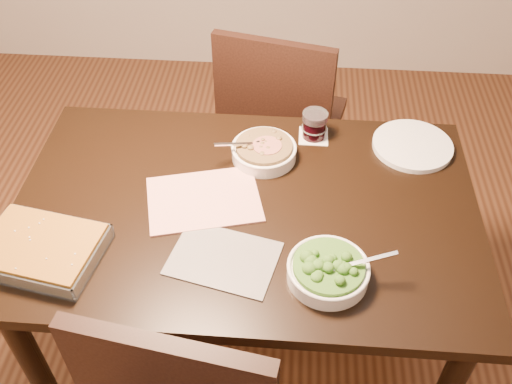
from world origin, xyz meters
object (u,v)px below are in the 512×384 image
(stew_bowl, at_px, (264,151))
(baking_dish, at_px, (41,249))
(table, at_px, (246,227))
(chair_far, at_px, (280,120))
(wine_tumbler, at_px, (314,124))
(dinner_plate, at_px, (412,146))
(broccoli_bowl, at_px, (328,270))

(stew_bowl, relative_size, baking_dish, 0.63)
(table, relative_size, baking_dish, 3.90)
(chair_far, bearing_deg, baking_dish, 70.07)
(wine_tumbler, relative_size, dinner_plate, 0.36)
(wine_tumbler, xyz_separation_m, dinner_plate, (0.33, -0.03, -0.04))
(broccoli_bowl, bearing_deg, baking_dish, 179.02)
(wine_tumbler, bearing_deg, table, -120.43)
(stew_bowl, distance_m, broccoli_bowl, 0.51)
(table, height_order, wine_tumbler, wine_tumbler)
(stew_bowl, bearing_deg, chair_far, 85.83)
(wine_tumbler, distance_m, dinner_plate, 0.33)
(broccoli_bowl, xyz_separation_m, wine_tumbler, (-0.04, 0.60, 0.02))
(stew_bowl, height_order, baking_dish, stew_bowl)
(table, relative_size, chair_far, 1.44)
(table, relative_size, dinner_plate, 5.29)
(dinner_plate, distance_m, chair_far, 0.64)
(table, bearing_deg, dinner_plate, 30.37)
(dinner_plate, bearing_deg, broccoli_bowl, -117.22)
(baking_dish, bearing_deg, dinner_plate, 37.54)
(stew_bowl, height_order, dinner_plate, stew_bowl)
(stew_bowl, relative_size, broccoli_bowl, 0.90)
(stew_bowl, xyz_separation_m, broccoli_bowl, (0.20, -0.47, 0.00))
(wine_tumbler, xyz_separation_m, chair_far, (-0.13, 0.36, -0.26))
(broccoli_bowl, bearing_deg, table, 134.15)
(broccoli_bowl, distance_m, wine_tumbler, 0.60)
(baking_dish, bearing_deg, table, 34.17)
(table, xyz_separation_m, baking_dish, (-0.54, -0.24, 0.12))
(baking_dish, height_order, wine_tumbler, wine_tumbler)
(dinner_plate, bearing_deg, table, -149.63)
(stew_bowl, bearing_deg, dinner_plate, 10.23)
(table, distance_m, dinner_plate, 0.63)
(chair_far, bearing_deg, wine_tumbler, 122.41)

